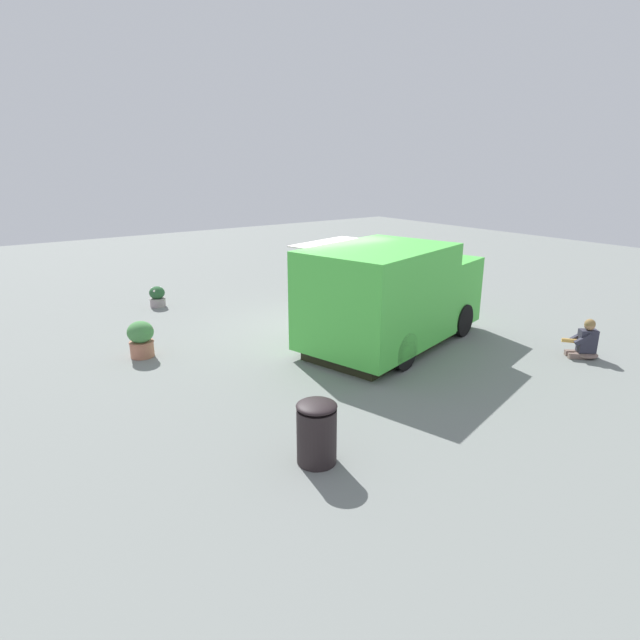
# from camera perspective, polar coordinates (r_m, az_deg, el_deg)

# --- Properties ---
(ground_plane) EXTENTS (40.00, 40.00, 0.00)m
(ground_plane) POSITION_cam_1_polar(r_m,az_deg,el_deg) (12.83, 0.10, -1.06)
(ground_plane) COLOR slate
(food_truck) EXTENTS (5.04, 3.41, 2.29)m
(food_truck) POSITION_cam_1_polar(r_m,az_deg,el_deg) (11.65, 7.91, 2.49)
(food_truck) COLOR #4ECA47
(food_truck) RESTS_ON ground_plane
(person_customer) EXTENTS (0.74, 0.72, 0.85)m
(person_customer) POSITION_cam_1_polar(r_m,az_deg,el_deg) (12.28, 27.22, -2.21)
(person_customer) COLOR #786159
(person_customer) RESTS_ON ground_plane
(planter_flowering_near) EXTENTS (0.46, 0.46, 0.59)m
(planter_flowering_near) POSITION_cam_1_polar(r_m,az_deg,el_deg) (15.53, -17.51, 2.49)
(planter_flowering_near) COLOR #9E8F92
(planter_flowering_near) RESTS_ON ground_plane
(planter_flowering_far) EXTENTS (0.55, 0.55, 0.78)m
(planter_flowering_far) POSITION_cam_1_polar(r_m,az_deg,el_deg) (11.58, -19.14, -1.93)
(planter_flowering_far) COLOR #AD6C52
(planter_flowering_far) RESTS_ON ground_plane
(trash_bin) EXTENTS (0.56, 0.56, 0.91)m
(trash_bin) POSITION_cam_1_polar(r_m,az_deg,el_deg) (7.21, -0.37, -12.22)
(trash_bin) COLOR black
(trash_bin) RESTS_ON ground_plane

